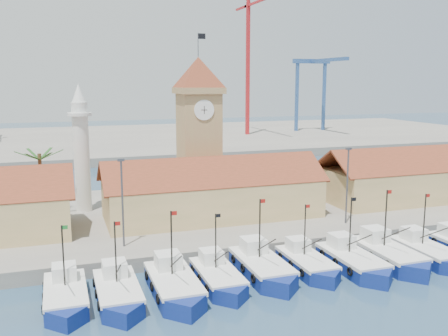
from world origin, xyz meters
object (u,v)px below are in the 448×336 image
object	(u,v)px
clock_tower	(199,128)
minaret	(81,148)
boat_0	(66,298)
boat_5	(308,265)

from	to	relation	value
clock_tower	minaret	xyz separation A→B (m)	(-15.00, 2.00, -2.23)
boat_0	boat_5	distance (m)	22.26
boat_0	clock_tower	xyz separation A→B (m)	(17.94, 23.20, 11.24)
boat_0	minaret	distance (m)	26.93
boat_0	minaret	world-z (taller)	minaret
boat_0	clock_tower	world-z (taller)	clock_tower
clock_tower	minaret	bearing A→B (deg)	172.39
boat_5	minaret	xyz separation A→B (m)	(-19.32, 24.84, 9.02)
boat_0	clock_tower	size ratio (longest dim) A/B	0.41
clock_tower	boat_5	bearing A→B (deg)	-79.28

